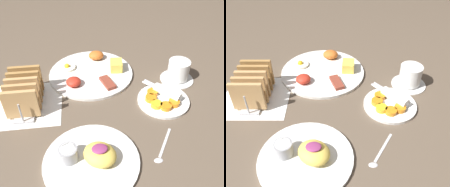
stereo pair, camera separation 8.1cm
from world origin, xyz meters
The scene contains 8 objects.
ground_plane centered at (0.00, 0.00, 0.00)m, with size 3.00×3.00×0.00m, color brown.
napkin_flat centered at (-0.24, 0.07, 0.00)m, with size 0.22×0.22×0.00m.
plate_breakfast centered at (-0.02, 0.22, 0.01)m, with size 0.31×0.31×0.05m.
plate_condiments centered at (0.20, 0.03, 0.01)m, with size 0.17×0.18×0.04m.
plate_foreground centered at (-0.05, -0.18, 0.01)m, with size 0.25×0.25×0.06m.
toast_rack centered at (-0.24, 0.07, 0.05)m, with size 0.10×0.18×0.10m.
coffee_cup centered at (0.29, 0.14, 0.04)m, with size 0.12×0.12×0.08m.
teaspoon centered at (0.14, -0.17, 0.00)m, with size 0.08×0.11×0.01m.
Camera 2 is at (0.04, -0.57, 0.55)m, focal length 40.00 mm.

